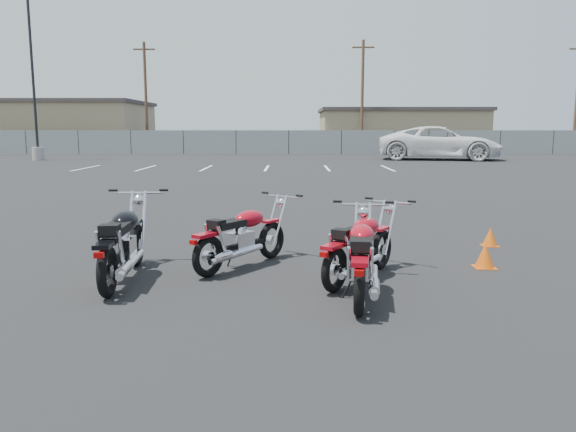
{
  "coord_description": "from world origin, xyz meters",
  "views": [
    {
      "loc": [
        0.26,
        -7.85,
        1.98
      ],
      "look_at": [
        0.2,
        0.6,
        0.65
      ],
      "focal_mm": 35.0,
      "sensor_mm": 36.0,
      "label": 1
    }
  ],
  "objects_px": {
    "motorcycle_third_red": "(362,258)",
    "motorcycle_front_red": "(242,237)",
    "motorcycle_second_black": "(123,243)",
    "white_van": "(440,133)",
    "motorcycle_rear_red": "(360,247)"
  },
  "relations": [
    {
      "from": "motorcycle_second_black",
      "to": "white_van",
      "type": "distance_m",
      "value": 30.59
    },
    {
      "from": "motorcycle_third_red",
      "to": "motorcycle_front_red",
      "type": "bearing_deg",
      "value": 137.57
    },
    {
      "from": "motorcycle_front_red",
      "to": "motorcycle_third_red",
      "type": "xyz_separation_m",
      "value": [
        1.53,
        -1.4,
        0.02
      ]
    },
    {
      "from": "motorcycle_front_red",
      "to": "motorcycle_rear_red",
      "type": "xyz_separation_m",
      "value": [
        1.61,
        -0.66,
        -0.0
      ]
    },
    {
      "from": "motorcycle_second_black",
      "to": "motorcycle_rear_red",
      "type": "height_order",
      "value": "motorcycle_second_black"
    },
    {
      "from": "motorcycle_second_black",
      "to": "motorcycle_third_red",
      "type": "bearing_deg",
      "value": -12.93
    },
    {
      "from": "white_van",
      "to": "motorcycle_second_black",
      "type": "bearing_deg",
      "value": 169.41
    },
    {
      "from": "motorcycle_front_red",
      "to": "motorcycle_rear_red",
      "type": "distance_m",
      "value": 1.74
    },
    {
      "from": "motorcycle_front_red",
      "to": "motorcycle_rear_red",
      "type": "relative_size",
      "value": 0.98
    },
    {
      "from": "motorcycle_third_red",
      "to": "white_van",
      "type": "bearing_deg",
      "value": 73.8
    },
    {
      "from": "motorcycle_front_red",
      "to": "motorcycle_second_black",
      "type": "xyz_separation_m",
      "value": [
        -1.48,
        -0.71,
        0.05
      ]
    },
    {
      "from": "motorcycle_front_red",
      "to": "white_van",
      "type": "relative_size",
      "value": 0.21
    },
    {
      "from": "motorcycle_front_red",
      "to": "motorcycle_second_black",
      "type": "bearing_deg",
      "value": -154.4
    },
    {
      "from": "motorcycle_second_black",
      "to": "motorcycle_third_red",
      "type": "distance_m",
      "value": 3.1
    },
    {
      "from": "motorcycle_second_black",
      "to": "motorcycle_rear_red",
      "type": "xyz_separation_m",
      "value": [
        3.09,
        0.05,
        -0.05
      ]
    }
  ]
}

